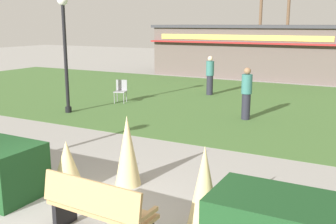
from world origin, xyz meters
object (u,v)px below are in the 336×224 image
object	(u,v)px
park_bench	(98,208)
person_standing	(246,93)
tree_right_bg	(288,24)
cafe_chair_east	(121,89)
parked_car_west_slot	(285,57)
lamppost_mid	(65,39)
person_strolling	(210,75)
tree_center_bg	(260,25)
food_kiosk	(251,50)

from	to	relation	value
park_bench	person_standing	xyz separation A→B (m)	(-0.41, 8.24, 0.38)
tree_right_bg	cafe_chair_east	bearing A→B (deg)	-91.93
parked_car_west_slot	lamppost_mid	bearing A→B (deg)	-98.77
cafe_chair_east	person_strolling	size ratio (longest dim) A/B	0.53
cafe_chair_east	person_strolling	world-z (taller)	person_strolling
park_bench	person_standing	bearing A→B (deg)	92.86
lamppost_mid	person_strolling	xyz separation A→B (m)	(3.01, 5.67, -1.67)
tree_right_bg	tree_center_bg	xyz separation A→B (m)	(-2.34, -0.75, -0.10)
park_bench	tree_center_bg	bearing A→B (deg)	101.95
lamppost_mid	person_standing	distance (m)	6.34
park_bench	food_kiosk	distance (m)	19.98
tree_right_bg	lamppost_mid	bearing A→B (deg)	-92.98
lamppost_mid	person_standing	bearing A→B (deg)	18.35
person_standing	tree_right_bg	distance (m)	26.54
park_bench	parked_car_west_slot	xyz separation A→B (m)	(-3.11, 26.46, 0.16)
park_bench	person_standing	world-z (taller)	person_standing
park_bench	parked_car_west_slot	distance (m)	26.64
cafe_chair_east	person_standing	bearing A→B (deg)	-5.03
tree_right_bg	food_kiosk	bearing A→B (deg)	-85.80
food_kiosk	tree_center_bg	distance (m)	14.46
person_strolling	tree_center_bg	size ratio (longest dim) A/B	0.26
person_standing	person_strolling	bearing A→B (deg)	63.30
food_kiosk	parked_car_west_slot	bearing A→B (deg)	85.23
park_bench	person_strolling	xyz separation A→B (m)	(-3.22, 11.98, 0.38)
park_bench	tree_right_bg	world-z (taller)	tree_right_bg
person_standing	food_kiosk	bearing A→B (deg)	42.49
lamppost_mid	food_kiosk	size ratio (longest dim) A/B	0.36
person_strolling	tree_center_bg	world-z (taller)	tree_center_bg
cafe_chair_east	tree_right_bg	distance (m)	25.77
lamppost_mid	cafe_chair_east	bearing A→B (deg)	76.08
lamppost_mid	tree_center_bg	world-z (taller)	tree_center_bg
food_kiosk	tree_right_bg	distance (m)	14.84
person_strolling	parked_car_west_slot	bearing A→B (deg)	142.89
person_strolling	tree_right_bg	bearing A→B (deg)	147.26
cafe_chair_east	food_kiosk	bearing A→B (deg)	79.89
park_bench	parked_car_west_slot	bearing A→B (deg)	96.71
lamppost_mid	cafe_chair_east	size ratio (longest dim) A/B	4.50
lamppost_mid	parked_car_west_slot	bearing A→B (deg)	81.23
person_strolling	tree_center_bg	distance (m)	22.05
person_strolling	person_standing	size ratio (longest dim) A/B	1.00
park_bench	tree_center_bg	size ratio (longest dim) A/B	0.26
food_kiosk	lamppost_mid	bearing A→B (deg)	-100.81
parked_car_west_slot	cafe_chair_east	bearing A→B (deg)	-98.07
food_kiosk	person_standing	distance (m)	11.85
cafe_chair_east	parked_car_west_slot	distance (m)	17.93
cafe_chair_east	tree_center_bg	bearing A→B (deg)	93.40
person_standing	tree_center_bg	xyz separation A→B (m)	(-6.70, 25.35, 2.05)
park_bench	lamppost_mid	bearing A→B (deg)	134.56
cafe_chair_east	person_standing	distance (m)	5.25
person_standing	parked_car_west_slot	size ratio (longest dim) A/B	0.40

